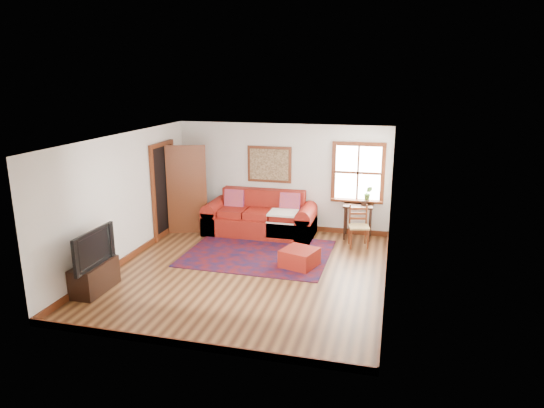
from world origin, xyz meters
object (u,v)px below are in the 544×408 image
(red_leather_sofa, at_px, (261,220))
(side_table, at_px, (358,210))
(red_ottoman, at_px, (299,258))
(media_cabinet, at_px, (95,277))
(ladder_back_chair, at_px, (359,224))

(red_leather_sofa, xyz_separation_m, side_table, (2.20, 0.22, 0.32))
(red_leather_sofa, distance_m, red_ottoman, 2.19)
(red_leather_sofa, height_order, media_cabinet, red_leather_sofa)
(red_ottoman, relative_size, media_cabinet, 0.67)
(side_table, xyz_separation_m, media_cabinet, (-4.09, -3.92, -0.40))
(red_leather_sofa, bearing_deg, red_ottoman, -54.50)
(side_table, bearing_deg, media_cabinet, -136.25)
(red_leather_sofa, height_order, red_ottoman, red_leather_sofa)
(red_ottoman, xyz_separation_m, media_cabinet, (-3.16, -1.92, 0.08))
(red_ottoman, height_order, ladder_back_chair, ladder_back_chair)
(ladder_back_chair, bearing_deg, red_leather_sofa, 172.48)
(red_leather_sofa, relative_size, red_ottoman, 4.11)
(red_leather_sofa, xyz_separation_m, red_ottoman, (1.27, -1.78, -0.15))
(red_leather_sofa, distance_m, media_cabinet, 4.15)
(red_leather_sofa, relative_size, side_table, 3.24)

